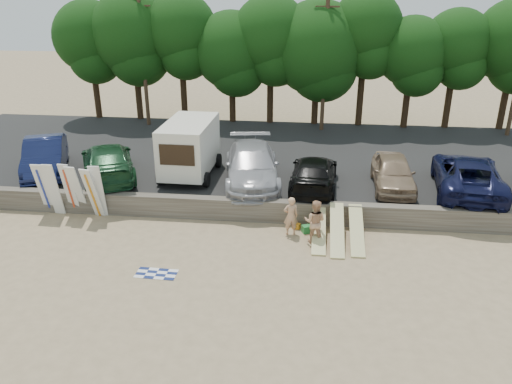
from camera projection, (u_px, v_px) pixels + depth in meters
The scene contains 26 objects.
ground at pixel (272, 255), 19.48m from camera, with size 120.00×120.00×0.00m, color tan.
seawall at pixel (278, 211), 22.04m from camera, with size 44.00×0.50×1.00m, color #6B6356.
parking_lot at pixel (287, 160), 28.97m from camera, with size 44.00×14.50×0.70m, color #282828.
treeline at pixel (283, 40), 33.25m from camera, with size 33.46×6.27×8.87m.
utility_poles at pixel (325, 58), 31.85m from camera, with size 25.80×0.26×9.00m.
box_trailer at pixel (189, 146), 25.01m from camera, with size 2.61×4.49×2.81m.
car_0 at pixel (45, 156), 25.67m from camera, with size 1.88×5.39×1.78m, color #11183C.
car_1 at pixel (108, 161), 24.97m from camera, with size 2.43×5.99×1.74m, color #174022.
car_2 at pixel (252, 166), 24.27m from camera, with size 2.53×6.23×1.81m, color #ADACB2.
car_3 at pixel (314, 173), 23.74m from camera, with size 2.13×5.23×1.52m, color black.
car_4 at pixel (393, 172), 23.75m from camera, with size 1.85×4.60×1.57m, color #9A7E62.
car_5 at pixel (468, 175), 23.26m from camera, with size 2.86×6.21×1.72m, color black.
surfboard_upright_0 at pixel (44, 189), 22.42m from camera, with size 0.50×0.06×2.60m, color silver.
surfboard_upright_1 at pixel (54, 190), 22.29m from camera, with size 0.50×0.06×2.60m, color silver.
surfboard_upright_2 at pixel (70, 189), 22.35m from camera, with size 0.50×0.06×2.60m, color silver.
surfboard_upright_3 at pixel (77, 190), 22.29m from camera, with size 0.50×0.06×2.60m, color silver.
surfboard_upright_4 at pixel (92, 193), 22.00m from camera, with size 0.50×0.06×2.60m, color silver.
surfboard_upright_5 at pixel (98, 191), 22.09m from camera, with size 0.50×0.06×2.60m, color silver.
surfboard_low_0 at pixel (319, 228), 20.52m from camera, with size 0.56×3.00×0.07m, color #CEC682.
surfboard_low_1 at pixel (337, 229), 20.21m from camera, with size 0.56×3.00×0.07m, color #CEC682.
surfboard_low_2 at pixel (357, 230), 20.33m from camera, with size 0.56×3.00×0.07m, color #CEC682.
beachgoer_a at pixel (291, 216), 20.77m from camera, with size 0.62×0.41×1.70m, color tan.
beachgoer_b at pixel (315, 222), 20.10m from camera, with size 0.90×0.70×1.85m, color tan.
cooler at pixel (307, 229), 21.17m from camera, with size 0.38×0.30×0.32m, color #25883C.
gear_bag at pixel (296, 226), 21.55m from camera, with size 0.30×0.25×0.22m, color orange.
beach_towel at pixel (156, 274), 18.20m from camera, with size 1.50×1.50×0.00m, color white.
Camera 1 is at (1.27, -16.99, 9.77)m, focal length 35.00 mm.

